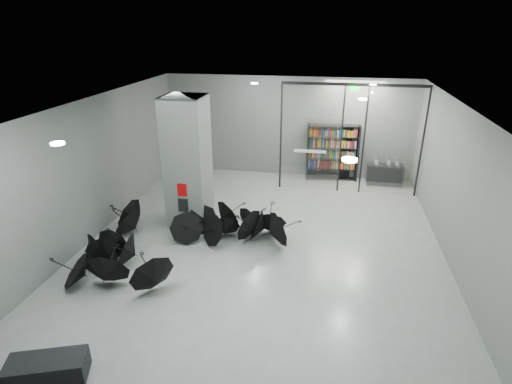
% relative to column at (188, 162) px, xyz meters
% --- Properties ---
extents(room, '(14.00, 14.02, 4.01)m').
position_rel_column_xyz_m(room, '(2.50, -2.00, 0.84)').
color(room, gray).
rests_on(room, ground).
extents(column, '(1.20, 1.20, 4.00)m').
position_rel_column_xyz_m(column, '(0.00, 0.00, 0.00)').
color(column, slate).
rests_on(column, ground).
extents(fire_cabinet, '(0.28, 0.04, 0.38)m').
position_rel_column_xyz_m(fire_cabinet, '(0.00, -0.62, -0.65)').
color(fire_cabinet, '#A50A07').
rests_on(fire_cabinet, column).
extents(info_panel, '(0.30, 0.03, 0.42)m').
position_rel_column_xyz_m(info_panel, '(0.00, -0.62, -1.15)').
color(info_panel, black).
rests_on(info_panel, column).
extents(exit_sign, '(0.30, 0.06, 0.15)m').
position_rel_column_xyz_m(exit_sign, '(4.90, 3.30, 1.82)').
color(exit_sign, '#0CE533').
rests_on(exit_sign, room).
extents(glass_partition, '(5.06, 0.08, 4.00)m').
position_rel_column_xyz_m(glass_partition, '(4.89, 3.50, 0.18)').
color(glass_partition, silver).
rests_on(glass_partition, ground).
extents(bench, '(1.47, 1.00, 0.43)m').
position_rel_column_xyz_m(bench, '(-0.49, -6.44, -1.78)').
color(bench, black).
rests_on(bench, ground).
extents(bookshelf, '(2.06, 0.64, 2.23)m').
position_rel_column_xyz_m(bookshelf, '(4.33, 4.75, -0.89)').
color(bookshelf, black).
rests_on(bookshelf, ground).
extents(shop_counter, '(1.37, 0.56, 0.81)m').
position_rel_column_xyz_m(shop_counter, '(6.41, 4.49, -1.59)').
color(shop_counter, black).
rests_on(shop_counter, ground).
extents(umbrella_cluster, '(5.73, 4.83, 1.28)m').
position_rel_column_xyz_m(umbrella_cluster, '(0.31, -1.89, -1.69)').
color(umbrella_cluster, black).
rests_on(umbrella_cluster, ground).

